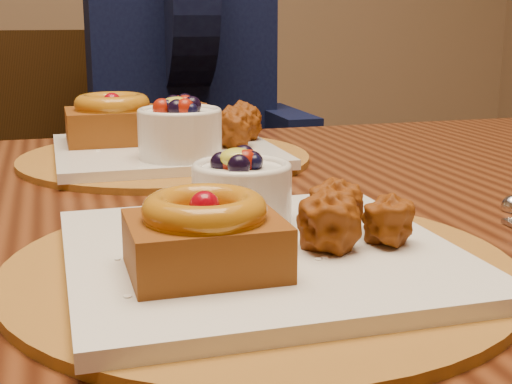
# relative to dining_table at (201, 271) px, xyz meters

# --- Properties ---
(dining_table) EXTENTS (1.60, 0.90, 0.76)m
(dining_table) POSITION_rel_dining_table_xyz_m (0.00, 0.00, 0.00)
(dining_table) COLOR #321409
(dining_table) RESTS_ON ground
(place_setting_near) EXTENTS (0.38, 0.38, 0.08)m
(place_setting_near) POSITION_rel_dining_table_xyz_m (-0.00, -0.22, 0.10)
(place_setting_near) COLOR brown
(place_setting_near) RESTS_ON dining_table
(place_setting_far) EXTENTS (0.38, 0.38, 0.09)m
(place_setting_far) POSITION_rel_dining_table_xyz_m (-0.00, 0.21, 0.11)
(place_setting_far) COLOR brown
(place_setting_far) RESTS_ON dining_table
(chair_far) EXTENTS (0.49, 0.49, 0.91)m
(chair_far) POSITION_rel_dining_table_xyz_m (-0.06, 1.03, -0.17)
(chair_far) COLOR black
(chair_far) RESTS_ON ground
(diner) EXTENTS (0.47, 0.47, 0.77)m
(diner) POSITION_rel_dining_table_xyz_m (0.13, 0.84, 0.15)
(diner) COLOR black
(diner) RESTS_ON ground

